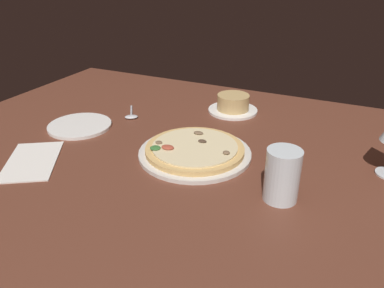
{
  "coord_description": "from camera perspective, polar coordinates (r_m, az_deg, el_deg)",
  "views": [
    {
      "loc": [
        36.78,
        -76.74,
        49.22
      ],
      "look_at": [
        0.71,
        -0.17,
        7.0
      ],
      "focal_mm": 35.64,
      "sensor_mm": 36.0,
      "label": 1
    }
  ],
  "objects": [
    {
      "name": "side_plate",
      "position": [
        1.16,
        -16.44,
        2.65
      ],
      "size": [
        18.26,
        18.26,
        0.9
      ],
      "primitive_type": "cylinder",
      "color": "white",
      "rests_on": "dining_table"
    },
    {
      "name": "water_glass",
      "position": [
        0.79,
        13.31,
        -4.93
      ],
      "size": [
        7.12,
        7.12,
        11.17
      ],
      "color": "silver",
      "rests_on": "dining_table"
    },
    {
      "name": "pizza_main",
      "position": [
        0.95,
        0.32,
        -1.1
      ],
      "size": [
        28.24,
        28.24,
        3.3
      ],
      "color": "silver",
      "rests_on": "dining_table"
    },
    {
      "name": "dining_table",
      "position": [
        0.97,
        -0.34,
        -2.52
      ],
      "size": [
        150.0,
        110.0,
        4.0
      ],
      "primitive_type": "cube",
      "color": "brown",
      "rests_on": "ground"
    },
    {
      "name": "ramekin_on_saucer",
      "position": [
        1.23,
        6.1,
        5.91
      ],
      "size": [
        15.68,
        15.68,
        5.58
      ],
      "color": "white",
      "rests_on": "dining_table"
    },
    {
      "name": "paper_menu",
      "position": [
        1.01,
        -22.81,
        -2.35
      ],
      "size": [
        20.41,
        22.89,
        0.3
      ],
      "primitive_type": "cube",
      "rotation": [
        0.0,
        0.0,
        0.57
      ],
      "color": "white",
      "rests_on": "dining_table"
    },
    {
      "name": "spoon",
      "position": [
        1.2,
        -9.07,
        4.27
      ],
      "size": [
        7.99,
        10.48,
        1.0
      ],
      "color": "silver",
      "rests_on": "dining_table"
    }
  ]
}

